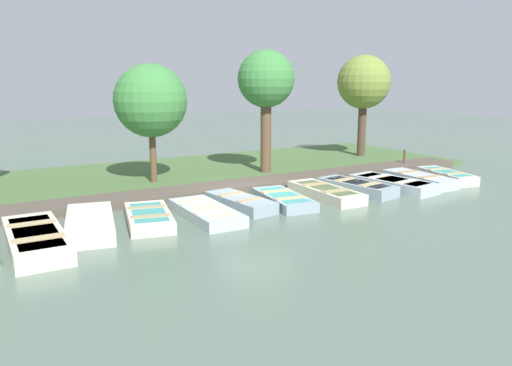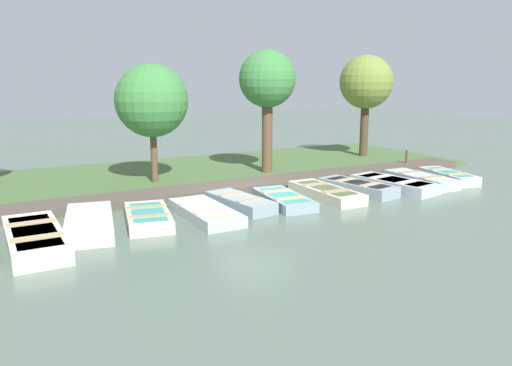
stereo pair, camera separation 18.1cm
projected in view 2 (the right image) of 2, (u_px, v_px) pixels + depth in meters
ground_plane at (256, 198)px, 16.90m from camera, size 80.00×80.00×0.00m
shore_bank at (198, 172)px, 21.15m from camera, size 8.00×24.00×0.14m
dock_walkway at (237, 187)px, 18.09m from camera, size 1.48×21.72×0.27m
rowboat_1 at (35, 238)px, 11.99m from camera, size 3.58×1.23×0.44m
rowboat_2 at (89, 223)px, 13.23m from camera, size 3.25×1.79×0.44m
rowboat_3 at (148, 217)px, 13.96m from camera, size 2.83×1.70×0.36m
rowboat_4 at (205, 212)px, 14.50m from camera, size 3.06×1.21×0.34m
rowboat_5 at (240, 202)px, 15.58m from camera, size 2.74×1.30×0.38m
rowboat_6 at (283, 199)px, 16.09m from camera, size 2.95×1.50×0.33m
rowboat_7 at (326, 192)px, 16.90m from camera, size 3.16×1.17×0.38m
rowboat_8 at (357, 187)px, 17.65m from camera, size 3.02×1.54×0.41m
rowboat_9 at (394, 184)px, 18.21m from camera, size 3.31×1.69×0.40m
rowboat_10 at (420, 179)px, 19.04m from camera, size 2.99×1.19×0.41m
rowboat_11 at (448, 176)px, 19.71m from camera, size 2.83×1.55×0.39m
mooring_post_far at (406, 159)px, 22.32m from camera, size 0.11×0.11×0.87m
park_tree_left at (152, 101)px, 18.26m from camera, size 2.68×2.68×4.52m
park_tree_center at (267, 82)px, 20.11m from camera, size 2.31×2.31×5.12m
park_tree_right at (366, 83)px, 24.51m from camera, size 2.62×2.62×5.12m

